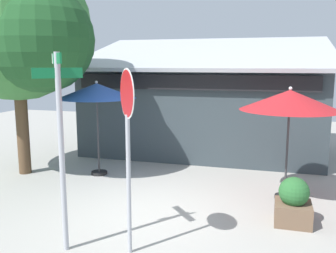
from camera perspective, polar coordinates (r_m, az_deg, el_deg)
name	(u,v)px	position (r m, az deg, el deg)	size (l,w,h in m)	color
ground_plane	(152,214)	(7.93, -2.52, -13.28)	(28.00, 28.00, 0.10)	#9E9B93
cafe_building	(204,107)	(12.96, 5.62, 2.96)	(8.16, 4.78, 4.01)	#333D42
street_sign_post	(61,135)	(6.06, -16.21, -1.32)	(0.60, 0.64, 3.22)	#A8AAB2
stop_sign	(128,127)	(5.73, -6.24, -0.12)	(0.48, 0.62, 2.98)	#A8AAB2
patio_umbrella_royal_blue_left	(97,92)	(10.13, -10.94, 5.29)	(2.11, 2.11, 2.59)	black
patio_umbrella_crimson_center	(290,101)	(8.49, 18.26, 3.77)	(2.17, 2.17, 2.55)	black
shade_tree	(21,29)	(10.62, -21.70, 13.77)	(4.36, 3.94, 5.99)	brown
sidewalk_planter	(293,203)	(7.60, 18.76, -11.05)	(0.68, 0.68, 0.92)	brown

